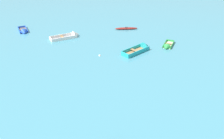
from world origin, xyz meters
TOP-DOWN VIEW (x-y plane):
  - rowboat_white_cluster_outer at (-7.61, 33.47)m, footprint 4.44×3.66m
  - rowboat_turquoise_cluster_inner at (3.19, 30.00)m, footprint 3.98×4.36m
  - rowboat_blue_foreground_center at (-15.66, 34.42)m, footprint 2.87×3.57m
  - rowboat_green_midfield_right at (6.80, 31.36)m, footprint 1.89×3.31m
  - kayak_maroon_far_back at (0.54, 38.03)m, footprint 3.79×1.34m
  - mooring_buoy_central at (-2.11, 27.56)m, footprint 0.30×0.30m

SIDE VIEW (x-z plane):
  - mooring_buoy_central at x=-2.11m, z-range -0.15..0.15m
  - rowboat_blue_foreground_center at x=-15.66m, z-range -0.42..0.72m
  - rowboat_green_midfield_right at x=6.80m, z-range -0.37..0.67m
  - kayak_maroon_far_back at x=0.54m, z-range -0.01..0.35m
  - rowboat_white_cluster_outer at x=-7.61m, z-range -0.43..0.84m
  - rowboat_turquoise_cluster_inner at x=3.19m, z-range -0.41..0.90m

